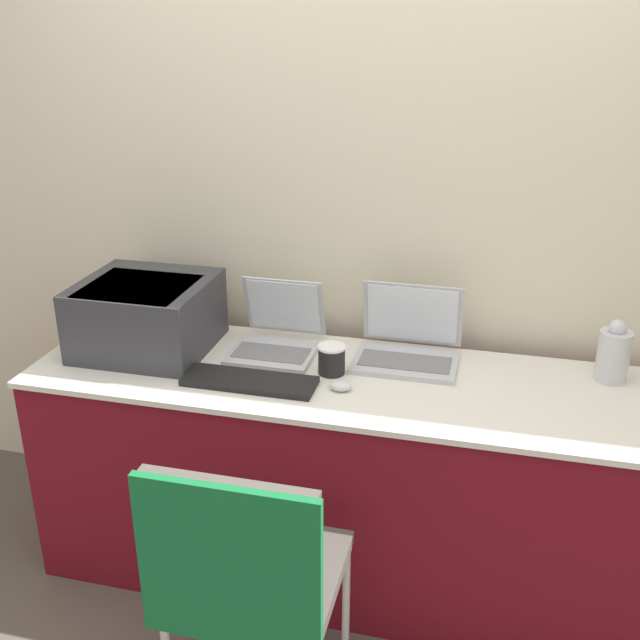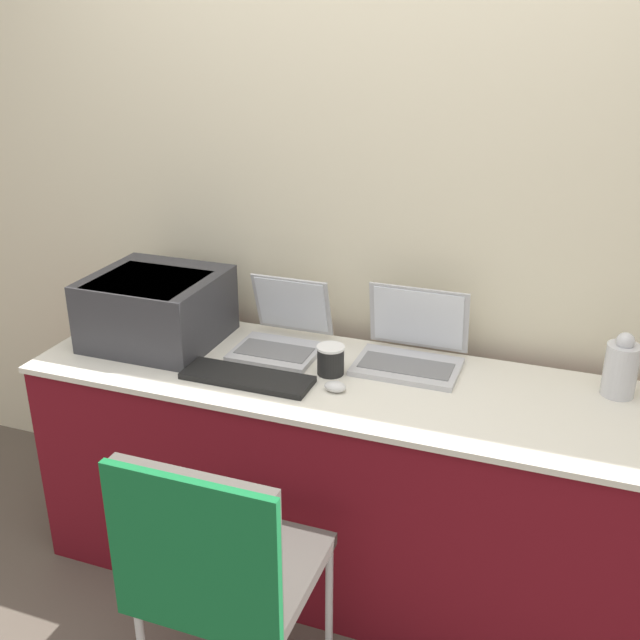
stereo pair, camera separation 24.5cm
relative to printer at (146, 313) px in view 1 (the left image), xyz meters
The scene contains 11 objects.
ground_plane 1.22m from the printer, 26.21° to the right, with size 14.00×14.00×0.00m, color brown.
wall_back 0.89m from the printer, 27.09° to the left, with size 8.00×0.05×2.60m.
table 0.89m from the printer, ahead, with size 2.09×0.62×0.79m.
printer is the anchor object (origin of this frame).
laptop_left 0.47m from the printer, 11.92° to the left, with size 0.29×0.32×0.24m.
laptop_right 0.92m from the printer, ahead, with size 0.35×0.29×0.25m.
external_keyboard 0.49m from the printer, 22.04° to the right, with size 0.43×0.14×0.02m.
coffee_cup 0.68m from the printer, ahead, with size 0.09×0.09×0.10m.
mouse 0.76m from the printer, 11.52° to the right, with size 0.07×0.05×0.03m.
metal_pitcher 1.58m from the printer, ahead, with size 0.10×0.10×0.21m.
chair 1.06m from the printer, 51.23° to the right, with size 0.46×0.46×0.91m.
Camera 1 is at (0.47, -1.86, 1.92)m, focal length 42.00 mm.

